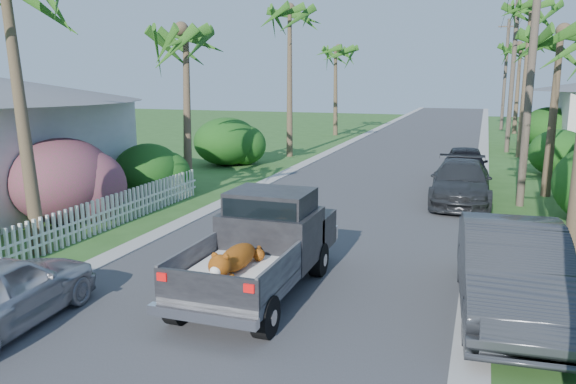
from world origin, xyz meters
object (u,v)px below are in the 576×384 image
at_px(pickup_truck, 266,242).
at_px(utility_pole_d, 505,74).
at_px(parked_car_rn, 512,272).
at_px(parked_car_rm, 461,183).
at_px(palm_l_d, 336,48).
at_px(palm_r_b, 561,32).
at_px(utility_pole_b, 531,71).
at_px(parked_car_rf, 465,164).
at_px(palm_l_c, 290,10).
at_px(utility_pole_c, 513,73).
at_px(palm_r_d, 521,45).
at_px(palm_l_b, 184,30).
at_px(palm_r_c, 532,5).

xyz_separation_m(pickup_truck, utility_pole_d, (5.52, 40.06, 3.59)).
relative_size(parked_car_rn, parked_car_rm, 1.04).
relative_size(parked_car_rn, palm_l_d, 0.68).
xyz_separation_m(palm_r_b, utility_pole_b, (-1.00, -2.00, -1.35)).
xyz_separation_m(parked_car_rf, palm_l_c, (-9.60, 4.76, 7.18)).
height_order(utility_pole_c, utility_pole_d, same).
bearing_deg(palm_r_d, utility_pole_d, 106.70).
bearing_deg(palm_r_d, utility_pole_c, -94.29).
height_order(parked_car_rf, palm_l_c, palm_l_c).
distance_m(parked_car_rm, palm_r_d, 27.99).
distance_m(palm_r_d, utility_pole_b, 27.10).
bearing_deg(palm_l_b, parked_car_rm, 4.49).
relative_size(palm_l_d, utility_pole_b, 0.86).
height_order(palm_l_d, utility_pole_b, utility_pole_b).
relative_size(pickup_truck, parked_car_rf, 1.19).
distance_m(utility_pole_b, utility_pole_c, 15.00).
bearing_deg(palm_l_c, parked_car_rf, -26.39).
bearing_deg(palm_r_c, utility_pole_c, 106.70).
distance_m(palm_l_b, palm_l_c, 10.19).
height_order(parked_car_rf, palm_l_d, palm_l_d).
bearing_deg(palm_r_c, utility_pole_b, -92.64).
bearing_deg(palm_l_b, utility_pole_c, 52.22).
height_order(pickup_truck, palm_r_b, palm_r_b).
bearing_deg(palm_l_c, parked_car_rm, -43.73).
distance_m(palm_l_d, utility_pole_d, 15.19).
xyz_separation_m(palm_l_c, palm_l_d, (-0.50, 12.00, -1.47)).
height_order(parked_car_rf, utility_pole_d, utility_pole_d).
bearing_deg(palm_r_b, palm_r_d, 90.23).
relative_size(parked_car_rm, palm_r_b, 0.70).
bearing_deg(parked_car_rn, palm_l_d, 106.10).
bearing_deg(pickup_truck, palm_r_c, 75.14).
bearing_deg(palm_r_d, parked_car_rn, -92.44).
bearing_deg(pickup_truck, palm_r_d, 80.17).
bearing_deg(palm_r_d, palm_l_d, -155.22).
bearing_deg(utility_pole_b, palm_l_c, 142.19).
height_order(parked_car_rf, palm_l_b, palm_l_b).
distance_m(palm_l_c, palm_r_c, 12.84).
relative_size(palm_l_c, palm_r_b, 1.28).
bearing_deg(palm_l_c, utility_pole_b, -37.81).
xyz_separation_m(palm_r_b, utility_pole_c, (-1.00, 13.00, -1.35)).
distance_m(parked_car_rm, utility_pole_b, 4.36).
bearing_deg(pickup_truck, utility_pole_c, 77.58).
xyz_separation_m(palm_l_b, palm_l_c, (0.80, 10.00, 1.77)).
bearing_deg(palm_l_b, palm_l_c, 85.43).
xyz_separation_m(pickup_truck, palm_l_d, (-6.58, 31.06, 5.43)).
bearing_deg(palm_r_c, palm_l_d, 147.79).
bearing_deg(utility_pole_c, palm_l_b, -127.78).
bearing_deg(palm_l_c, palm_r_b, -29.05).
distance_m(parked_car_rm, utility_pole_d, 30.50).
bearing_deg(palm_r_b, palm_r_c, 92.08).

